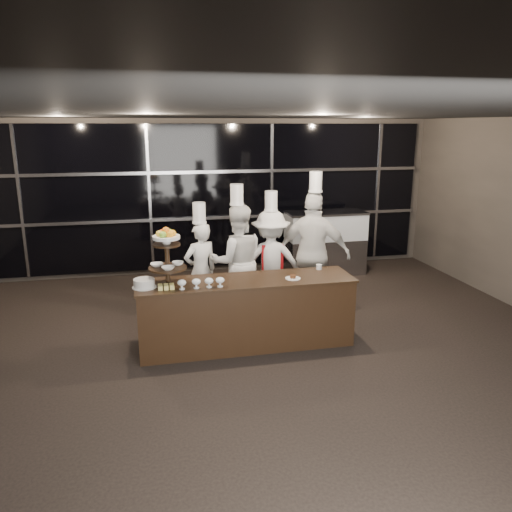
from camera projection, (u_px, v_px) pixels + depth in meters
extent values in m
plane|color=black|center=(274.00, 394.00, 5.51)|extent=(10.00, 10.00, 0.00)
plane|color=black|center=(277.00, 111.00, 4.74)|extent=(10.00, 10.00, 0.00)
plane|color=#473F38|center=(212.00, 197.00, 9.85)|extent=(9.00, 0.00, 9.00)
cube|color=black|center=(212.00, 197.00, 9.79)|extent=(8.60, 0.04, 2.80)
cube|color=#A5A5AA|center=(213.00, 218.00, 9.85)|extent=(8.60, 0.06, 0.06)
cube|color=#A5A5AA|center=(212.00, 172.00, 9.62)|extent=(8.60, 0.06, 0.06)
cube|color=#A5A5AA|center=(20.00, 203.00, 9.03)|extent=(0.05, 0.05, 2.80)
cube|color=#A5A5AA|center=(150.00, 199.00, 9.51)|extent=(0.05, 0.05, 2.80)
cube|color=#A5A5AA|center=(272.00, 196.00, 10.01)|extent=(0.05, 0.05, 2.80)
cube|color=#A5A5AA|center=(377.00, 192.00, 10.49)|extent=(0.05, 0.05, 2.80)
cube|color=black|center=(246.00, 313.00, 6.62)|extent=(2.80, 0.70, 0.90)
cube|color=black|center=(246.00, 281.00, 6.51)|extent=(2.84, 0.74, 0.03)
cylinder|color=black|center=(168.00, 284.00, 6.29)|extent=(0.24, 0.24, 0.03)
cylinder|color=black|center=(167.00, 258.00, 6.21)|extent=(0.06, 0.06, 0.70)
cylinder|color=black|center=(168.00, 268.00, 6.24)|extent=(0.48, 0.48, 0.02)
cylinder|color=black|center=(167.00, 245.00, 6.16)|extent=(0.34, 0.34, 0.02)
cylinder|color=white|center=(166.00, 241.00, 6.15)|extent=(0.10, 0.10, 0.06)
cylinder|color=white|center=(166.00, 237.00, 6.14)|extent=(0.34, 0.34, 0.04)
sphere|color=orange|center=(173.00, 233.00, 6.14)|extent=(0.09, 0.09, 0.09)
sphere|color=#87BC30|center=(169.00, 232.00, 6.20)|extent=(0.09, 0.09, 0.09)
sphere|color=#FF5215|center=(163.00, 233.00, 6.19)|extent=(0.09, 0.09, 0.09)
sphere|color=yellow|center=(159.00, 234.00, 6.11)|extent=(0.09, 0.09, 0.09)
sphere|color=#75A42A|center=(163.00, 235.00, 6.05)|extent=(0.09, 0.09, 0.09)
sphere|color=orange|center=(170.00, 235.00, 6.07)|extent=(0.09, 0.09, 0.09)
sphere|color=orange|center=(166.00, 230.00, 6.12)|extent=(0.09, 0.09, 0.09)
imported|color=white|center=(157.00, 265.00, 6.26)|extent=(0.16, 0.16, 0.04)
imported|color=white|center=(178.00, 263.00, 6.31)|extent=(0.15, 0.15, 0.05)
imported|color=white|center=(168.00, 268.00, 6.12)|extent=(0.16, 0.16, 0.04)
cylinder|color=silver|center=(182.00, 289.00, 6.12)|extent=(0.07, 0.07, 0.01)
cylinder|color=silver|center=(182.00, 286.00, 6.11)|extent=(0.02, 0.02, 0.05)
ellipsoid|color=silver|center=(182.00, 283.00, 6.10)|extent=(0.11, 0.11, 0.08)
ellipsoid|color=#0AAB18|center=(182.00, 282.00, 6.10)|extent=(0.08, 0.08, 0.05)
cylinder|color=silver|center=(196.00, 288.00, 6.16)|extent=(0.07, 0.07, 0.01)
cylinder|color=silver|center=(196.00, 285.00, 6.15)|extent=(0.02, 0.02, 0.05)
ellipsoid|color=silver|center=(196.00, 282.00, 6.14)|extent=(0.11, 0.11, 0.08)
ellipsoid|color=red|center=(196.00, 281.00, 6.13)|extent=(0.08, 0.08, 0.05)
cylinder|color=silver|center=(209.00, 287.00, 6.19)|extent=(0.07, 0.07, 0.01)
cylinder|color=silver|center=(209.00, 285.00, 6.18)|extent=(0.02, 0.02, 0.05)
ellipsoid|color=silver|center=(209.00, 281.00, 6.17)|extent=(0.11, 0.11, 0.08)
ellipsoid|color=#F5F2B2|center=(209.00, 280.00, 6.17)|extent=(0.08, 0.08, 0.05)
cylinder|color=silver|center=(220.00, 286.00, 6.22)|extent=(0.07, 0.07, 0.01)
cylinder|color=silver|center=(220.00, 284.00, 6.21)|extent=(0.02, 0.02, 0.05)
ellipsoid|color=silver|center=(220.00, 280.00, 6.20)|extent=(0.11, 0.11, 0.08)
ellipsoid|color=#4C3316|center=(220.00, 280.00, 6.20)|extent=(0.08, 0.08, 0.05)
cylinder|color=white|center=(144.00, 287.00, 6.19)|extent=(0.30, 0.30, 0.01)
cylinder|color=silver|center=(144.00, 283.00, 6.17)|extent=(0.26, 0.26, 0.10)
cube|color=#E3D56F|center=(160.00, 288.00, 6.08)|extent=(0.06, 0.06, 0.05)
cube|color=#E3D56F|center=(166.00, 288.00, 6.09)|extent=(0.06, 0.06, 0.05)
cube|color=#E3D56F|center=(172.00, 287.00, 6.11)|extent=(0.06, 0.06, 0.05)
cube|color=#E3D56F|center=(160.00, 286.00, 6.14)|extent=(0.06, 0.06, 0.05)
cube|color=#E3D56F|center=(166.00, 286.00, 6.16)|extent=(0.06, 0.06, 0.05)
cube|color=#E3D56F|center=(172.00, 286.00, 6.17)|extent=(0.06, 0.06, 0.05)
cylinder|color=white|center=(293.00, 278.00, 6.53)|extent=(0.20, 0.20, 0.01)
cylinder|color=#4C2814|center=(293.00, 276.00, 6.53)|extent=(0.08, 0.08, 0.04)
cylinder|color=white|center=(319.00, 267.00, 6.96)|extent=(0.08, 0.08, 0.07)
cube|color=#A5A5AA|center=(324.00, 256.00, 9.92)|extent=(1.52, 0.65, 0.70)
cube|color=silver|center=(326.00, 226.00, 9.77)|extent=(1.52, 0.65, 0.50)
cube|color=#FFC67F|center=(326.00, 226.00, 9.77)|extent=(1.41, 0.54, 0.40)
cube|color=#A5A5AA|center=(326.00, 213.00, 9.70)|extent=(1.54, 0.67, 0.04)
imported|color=silver|center=(201.00, 271.00, 7.52)|extent=(0.63, 0.53, 1.48)
cylinder|color=white|center=(199.00, 213.00, 7.29)|extent=(0.19, 0.19, 0.30)
cylinder|color=white|center=(199.00, 222.00, 7.33)|extent=(0.21, 0.21, 0.03)
imported|color=silver|center=(237.00, 262.00, 7.55)|extent=(0.86, 0.68, 1.74)
cylinder|color=white|center=(237.00, 194.00, 7.29)|extent=(0.19, 0.19, 0.30)
cylinder|color=white|center=(237.00, 204.00, 7.33)|extent=(0.21, 0.21, 0.03)
imported|color=silver|center=(271.00, 261.00, 7.80)|extent=(1.13, 0.76, 1.61)
cylinder|color=white|center=(271.00, 201.00, 7.56)|extent=(0.19, 0.19, 0.30)
cylinder|color=white|center=(271.00, 210.00, 7.59)|extent=(0.21, 0.21, 0.03)
cube|color=#A10C10|center=(272.00, 263.00, 7.69)|extent=(0.34, 0.03, 0.60)
imported|color=white|center=(314.00, 254.00, 7.66)|extent=(1.21, 0.94, 1.91)
cylinder|color=white|center=(316.00, 181.00, 7.38)|extent=(0.19, 0.19, 0.30)
cylinder|color=white|center=(315.00, 191.00, 7.41)|extent=(0.21, 0.21, 0.03)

